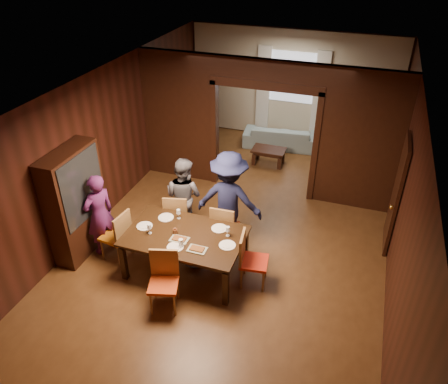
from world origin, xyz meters
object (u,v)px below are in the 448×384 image
at_px(dining_table, 186,253).
at_px(hutch, 76,203).
at_px(person_navy, 229,200).
at_px(coffee_table, 268,156).
at_px(person_grey, 184,196).
at_px(chair_near, 163,283).
at_px(chair_right, 254,260).
at_px(person_purple, 100,215).
at_px(sofa, 281,136).
at_px(chair_far_r, 225,226).
at_px(chair_left, 115,235).
at_px(chair_far_l, 178,215).

distance_m(dining_table, hutch, 2.10).
relative_size(person_navy, coffee_table, 2.31).
height_order(person_grey, chair_near, person_grey).
distance_m(person_navy, chair_right, 1.27).
bearing_deg(dining_table, chair_right, 3.70).
height_order(person_purple, sofa, person_purple).
height_order(chair_right, hutch, hutch).
xyz_separation_m(person_grey, chair_far_r, (0.90, -0.25, -0.30)).
height_order(person_purple, hutch, hutch).
distance_m(person_navy, sofa, 4.32).
bearing_deg(chair_far_r, chair_near, 73.47).
relative_size(person_purple, person_grey, 1.00).
bearing_deg(person_purple, hutch, -52.83).
xyz_separation_m(dining_table, chair_near, (0.01, -0.88, 0.10)).
distance_m(dining_table, chair_left, 1.31).
bearing_deg(person_grey, coffee_table, -92.15).
height_order(sofa, coffee_table, sofa).
height_order(person_purple, chair_far_l, person_purple).
xyz_separation_m(sofa, chair_far_r, (-0.03, -4.48, 0.20)).
height_order(dining_table, chair_far_r, chair_far_r).
relative_size(coffee_table, hutch, 0.40).
relative_size(person_grey, chair_right, 1.61).
xyz_separation_m(person_purple, person_grey, (1.15, 1.03, 0.00)).
xyz_separation_m(chair_right, chair_near, (-1.16, -0.95, 0.00)).
bearing_deg(sofa, chair_right, 91.29).
xyz_separation_m(sofa, chair_near, (-0.44, -6.15, 0.20)).
xyz_separation_m(chair_left, chair_far_r, (1.74, 0.87, 0.00)).
bearing_deg(chair_right, chair_far_r, 38.15).
height_order(sofa, chair_near, chair_near).
distance_m(coffee_table, chair_far_r, 3.43).
xyz_separation_m(person_purple, chair_left, (0.32, -0.09, -0.30)).
height_order(chair_left, chair_right, same).
bearing_deg(person_navy, dining_table, 63.72).
xyz_separation_m(sofa, dining_table, (-0.46, -5.28, 0.10)).
bearing_deg(chair_far_r, sofa, -92.92).
relative_size(chair_left, chair_far_r, 1.00).
distance_m(person_purple, dining_table, 1.67).
bearing_deg(chair_far_l, sofa, -116.75).
xyz_separation_m(person_navy, chair_far_r, (-0.00, -0.21, -0.44)).
bearing_deg(chair_near, chair_far_r, 59.63).
height_order(coffee_table, chair_far_l, chair_far_l).
bearing_deg(chair_left, person_navy, 128.87).
bearing_deg(person_grey, chair_left, 66.27).
relative_size(coffee_table, chair_left, 0.82).
bearing_deg(dining_table, person_navy, 66.82).
bearing_deg(dining_table, sofa, 85.07).
bearing_deg(chair_far_l, hutch, 17.43).
bearing_deg(hutch, dining_table, 2.09).
relative_size(person_navy, dining_table, 0.95).
xyz_separation_m(chair_left, chair_far_l, (0.78, 0.92, 0.00)).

